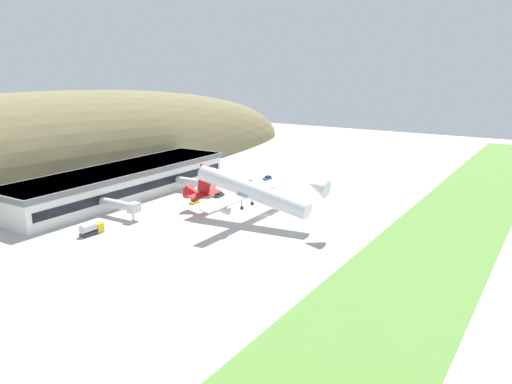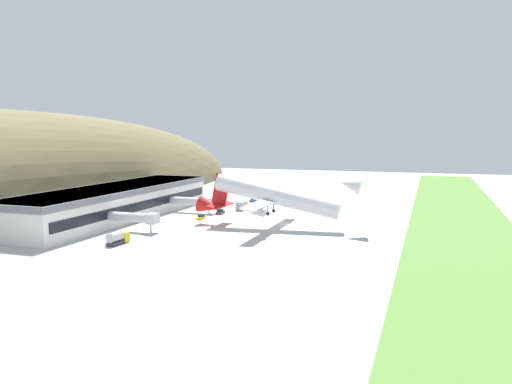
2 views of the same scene
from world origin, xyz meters
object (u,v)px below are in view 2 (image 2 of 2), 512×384
at_px(service_car_1, 253,200).
at_px(fuel_truck, 118,238).
at_px(cargo_airplane, 273,197).
at_px(traffic_cone_0, 274,204).
at_px(jetway_1, 195,201).
at_px(service_car_3, 201,217).
at_px(box_truck, 242,206).
at_px(jetway_0, 136,218).
at_px(service_car_0, 220,212).
at_px(service_car_2, 239,204).
at_px(terminal_building, 116,200).

bearing_deg(service_car_1, fuel_truck, 175.96).
xyz_separation_m(cargo_airplane, traffic_cone_0, (43.98, 13.35, -8.88)).
relative_size(jetway_1, cargo_airplane, 0.34).
bearing_deg(service_car_3, box_truck, -13.04).
height_order(cargo_airplane, traffic_cone_0, cargo_airplane).
bearing_deg(traffic_cone_0, jetway_0, 160.85).
bearing_deg(service_car_3, jetway_1, 34.88).
height_order(service_car_0, box_truck, box_truck).
distance_m(jetway_0, service_car_3, 26.17).
height_order(jetway_1, service_car_2, jetway_1).
bearing_deg(service_car_0, jetway_1, 91.82).
bearing_deg(service_car_3, cargo_airplane, -103.45).
bearing_deg(service_car_2, jetway_1, 159.72).
height_order(fuel_truck, traffic_cone_0, fuel_truck).
distance_m(jetway_1, fuel_truck, 51.42).
bearing_deg(service_car_0, service_car_1, -0.60).
bearing_deg(terminal_building, jetway_1, -49.13).
relative_size(jetway_1, fuel_truck, 2.44).
xyz_separation_m(cargo_airplane, box_truck, (29.21, 21.07, -7.70)).
distance_m(fuel_truck, traffic_cone_0, 79.43).
distance_m(cargo_airplane, service_car_0, 31.61).
xyz_separation_m(service_car_0, traffic_cone_0, (26.09, -11.30, -0.42)).
distance_m(service_car_0, service_car_1, 32.90).
xyz_separation_m(service_car_3, box_truck, (22.90, -5.30, 0.85)).
xyz_separation_m(jetway_0, fuel_truck, (-15.43, -4.68, -2.42)).
height_order(jetway_0, service_car_0, jetway_0).
height_order(jetway_1, cargo_airplane, cargo_airplane).
relative_size(service_car_2, service_car_3, 0.98).
height_order(jetway_0, box_truck, jetway_0).
distance_m(terminal_building, service_car_1, 58.98).
bearing_deg(jetway_1, traffic_cone_0, -38.36).
relative_size(service_car_2, fuel_truck, 0.55).
bearing_deg(cargo_airplane, fuel_truck, 138.01).
bearing_deg(service_car_1, service_car_2, 170.85).
bearing_deg(jetway_0, service_car_0, -15.92).
relative_size(jetway_1, traffic_cone_0, 28.88).
xyz_separation_m(service_car_0, box_truck, (11.31, -3.58, 0.76)).
distance_m(jetway_1, cargo_airplane, 38.83).
bearing_deg(jetway_0, traffic_cone_0, -19.15).
bearing_deg(service_car_3, service_car_0, -8.46).
bearing_deg(service_car_0, box_truck, -17.55).
xyz_separation_m(service_car_0, fuel_truck, (-51.51, 5.62, 0.87)).
xyz_separation_m(terminal_building, service_car_1, (50.54, -29.97, -5.19)).
xyz_separation_m(service_car_1, traffic_cone_0, (-6.81, -10.95, -0.30)).
distance_m(service_car_0, fuel_truck, 51.83).
bearing_deg(terminal_building, box_truck, -48.91).
xyz_separation_m(jetway_1, service_car_1, (33.20, -9.93, -3.41)).
xyz_separation_m(service_car_2, traffic_cone_0, (4.38, -12.76, -0.35)).
relative_size(service_car_1, traffic_cone_0, 7.95).
relative_size(jetway_0, fuel_truck, 2.24).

